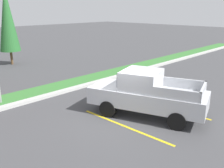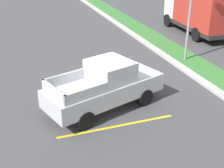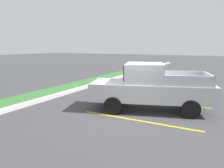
{
  "view_description": "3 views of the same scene",
  "coord_description": "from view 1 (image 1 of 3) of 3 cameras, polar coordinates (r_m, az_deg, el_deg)",
  "views": [
    {
      "loc": [
        -8.18,
        -6.96,
        4.77
      ],
      "look_at": [
        0.69,
        1.46,
        1.15
      ],
      "focal_mm": 41.51,
      "sensor_mm": 36.0,
      "label": 1
    },
    {
      "loc": [
        12.04,
        -4.14,
        6.69
      ],
      "look_at": [
        1.23,
        -0.31,
        1.26
      ],
      "focal_mm": 49.42,
      "sensor_mm": 36.0,
      "label": 2
    },
    {
      "loc": [
        -8.08,
        -3.35,
        2.84
      ],
      "look_at": [
        0.41,
        1.16,
        1.13
      ],
      "focal_mm": 34.35,
      "sensor_mm": 36.0,
      "label": 3
    }
  ],
  "objects": [
    {
      "name": "pickup_truck_main",
      "position": [
        11.75,
        7.54,
        -2.17
      ],
      "size": [
        3.43,
        5.55,
        2.1
      ],
      "color": "black",
      "rests_on": "ground"
    },
    {
      "name": "ground_plane",
      "position": [
        11.75,
        2.87,
        -7.49
      ],
      "size": [
        120.0,
        120.0,
        0.0
      ],
      "primitive_type": "plane",
      "color": "#424244"
    },
    {
      "name": "grass_median",
      "position": [
        16.12,
        -13.78,
        -1.11
      ],
      "size": [
        56.0,
        1.8,
        0.06
      ],
      "primitive_type": "cube",
      "color": "#387533",
      "rests_on": "ground"
    },
    {
      "name": "parking_line_far",
      "position": [
        13.31,
        11.55,
        -4.85
      ],
      "size": [
        0.12,
        4.8,
        0.01
      ],
      "primitive_type": "cube",
      "color": "yellow",
      "rests_on": "ground"
    },
    {
      "name": "parking_line_near",
      "position": [
        10.99,
        2.75,
        -9.23
      ],
      "size": [
        0.12,
        4.8,
        0.01
      ],
      "primitive_type": "cube",
      "color": "yellow",
      "rests_on": "ground"
    },
    {
      "name": "cypress_tree_right_inner",
      "position": [
        23.89,
        -22.07,
        13.15
      ],
      "size": [
        1.71,
        1.71,
        6.58
      ],
      "color": "brown",
      "rests_on": "ground"
    },
    {
      "name": "curb_strip",
      "position": [
        15.23,
        -11.53,
        -1.82
      ],
      "size": [
        56.0,
        0.4,
        0.15
      ],
      "primitive_type": "cube",
      "color": "#B2B2AD",
      "rests_on": "ground"
    }
  ]
}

